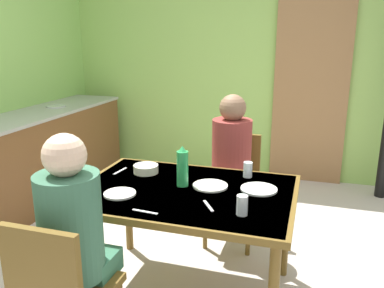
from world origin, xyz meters
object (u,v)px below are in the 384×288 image
at_px(dining_table, 185,200).
at_px(serving_bowl_center, 146,169).
at_px(chair_far_diner, 234,181).
at_px(person_near_diner, 72,223).
at_px(person_far_diner, 231,152).
at_px(kitchen_counter, 39,156).
at_px(water_bottle_green_near, 182,167).

relative_size(dining_table, serving_bowl_center, 7.84).
height_order(chair_far_diner, person_near_diner, person_near_diner).
bearing_deg(person_far_diner, person_near_diner, 70.98).
bearing_deg(kitchen_counter, water_bottle_green_near, -28.20).
relative_size(person_far_diner, water_bottle_green_near, 2.98).
distance_m(kitchen_counter, dining_table, 2.21).
bearing_deg(serving_bowl_center, chair_far_diner, 51.03).
bearing_deg(person_near_diner, water_bottle_green_near, 68.32).
relative_size(kitchen_counter, chair_far_diner, 2.73).
height_order(chair_far_diner, water_bottle_green_near, water_bottle_green_near).
xyz_separation_m(kitchen_counter, water_bottle_green_near, (1.89, -1.01, 0.40)).
distance_m(person_near_diner, serving_bowl_center, 0.91).
bearing_deg(chair_far_diner, person_far_diner, 90.00).
distance_m(water_bottle_green_near, serving_bowl_center, 0.37).
relative_size(chair_far_diner, water_bottle_green_near, 3.37).
height_order(dining_table, water_bottle_green_near, water_bottle_green_near).
bearing_deg(dining_table, person_near_diner, -115.72).
distance_m(kitchen_counter, serving_bowl_center, 1.82).
xyz_separation_m(dining_table, serving_bowl_center, (-0.35, 0.21, 0.10)).
bearing_deg(chair_far_diner, water_bottle_green_near, 76.96).
bearing_deg(dining_table, kitchen_counter, 150.83).
distance_m(dining_table, water_bottle_green_near, 0.20).
relative_size(kitchen_counter, dining_table, 1.78).
bearing_deg(kitchen_counter, person_near_diner, -47.95).
relative_size(dining_table, water_bottle_green_near, 5.16).
bearing_deg(water_bottle_green_near, person_near_diner, -111.68).
xyz_separation_m(chair_far_diner, water_bottle_green_near, (-0.18, -0.77, 0.35)).
distance_m(kitchen_counter, water_bottle_green_near, 2.18).
bearing_deg(kitchen_counter, dining_table, -29.17).
bearing_deg(water_bottle_green_near, dining_table, -60.49).
bearing_deg(serving_bowl_center, person_far_diner, 43.85).
height_order(kitchen_counter, chair_far_diner, kitchen_counter).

